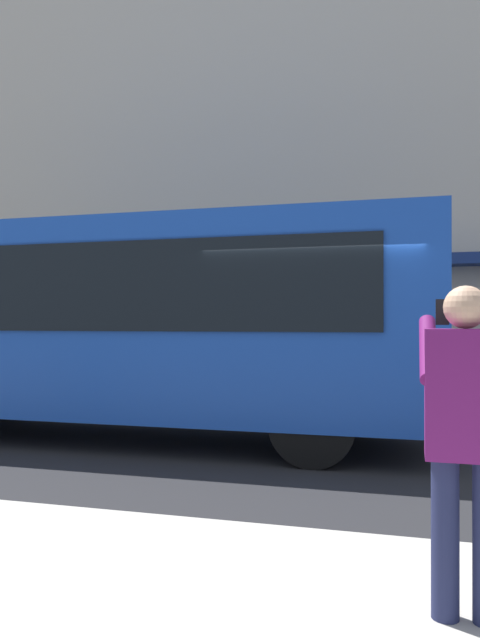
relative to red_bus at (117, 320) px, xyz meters
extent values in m
plane|color=#232326|center=(-3.01, 0.10, -1.68)|extent=(60.00, 60.00, 0.00)
cube|color=beige|center=(-3.01, -6.70, 4.32)|extent=(28.00, 0.80, 12.00)
cube|color=#1947AD|center=(-0.02, -0.01, 0.02)|extent=(9.00, 2.50, 2.60)
cube|color=black|center=(-0.02, 1.25, 0.42)|extent=(7.60, 0.06, 1.10)
cylinder|color=black|center=(-3.02, -1.11, -1.18)|extent=(1.00, 0.28, 1.00)
cylinder|color=black|center=(-3.02, 1.09, -1.18)|extent=(1.00, 0.28, 1.00)
cylinder|color=#1E2347|center=(-4.29, 4.79, -1.12)|extent=(0.14, 0.14, 0.82)
cube|color=#6B1960|center=(-4.39, 4.79, -0.38)|extent=(0.40, 0.24, 0.66)
sphere|color=#D8A884|center=(-4.39, 4.79, 0.06)|extent=(0.22, 0.22, 0.22)
cylinder|color=#6B1960|center=(-4.21, 4.63, -0.16)|extent=(0.09, 0.48, 0.37)
cube|color=black|center=(-4.29, 4.49, 0.04)|extent=(0.07, 0.01, 0.14)
camera|label=1|loc=(-4.14, 8.12, -0.02)|focal=34.77mm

